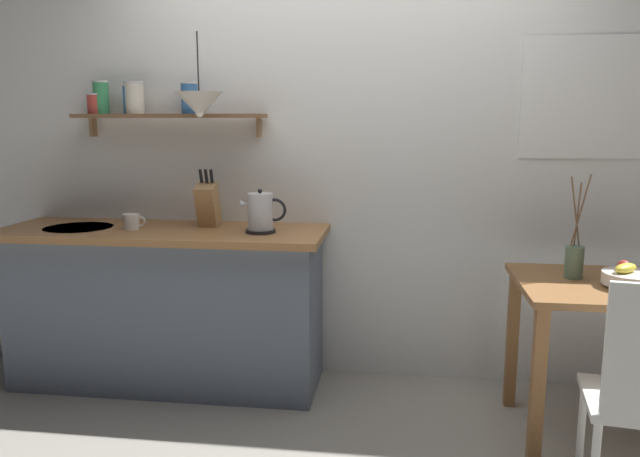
{
  "coord_description": "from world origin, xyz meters",
  "views": [
    {
      "loc": [
        0.32,
        -2.89,
        1.52
      ],
      "look_at": [
        -0.1,
        0.25,
        0.95
      ],
      "focal_mm": 34.1,
      "sensor_mm": 36.0,
      "label": 1
    }
  ],
  "objects_px": {
    "dining_table": "(607,313)",
    "coffee_mug_by_sink": "(132,222)",
    "fruit_bowl": "(631,278)",
    "pendant_lamp": "(199,104)",
    "electric_kettle": "(261,213)",
    "twig_vase": "(574,260)",
    "knife_block": "(208,204)"
  },
  "relations": [
    {
      "from": "dining_table",
      "to": "pendant_lamp",
      "type": "xyz_separation_m",
      "value": [
        -2.03,
        0.29,
        0.97
      ]
    },
    {
      "from": "knife_block",
      "to": "coffee_mug_by_sink",
      "type": "xyz_separation_m",
      "value": [
        -0.4,
        -0.13,
        -0.09
      ]
    },
    {
      "from": "coffee_mug_by_sink",
      "to": "pendant_lamp",
      "type": "distance_m",
      "value": 0.76
    },
    {
      "from": "twig_vase",
      "to": "electric_kettle",
      "type": "bearing_deg",
      "value": 172.45
    },
    {
      "from": "dining_table",
      "to": "knife_block",
      "type": "distance_m",
      "value": 2.13
    },
    {
      "from": "knife_block",
      "to": "coffee_mug_by_sink",
      "type": "relative_size",
      "value": 2.58
    },
    {
      "from": "electric_kettle",
      "to": "pendant_lamp",
      "type": "height_order",
      "value": "pendant_lamp"
    },
    {
      "from": "knife_block",
      "to": "dining_table",
      "type": "bearing_deg",
      "value": -11.55
    },
    {
      "from": "twig_vase",
      "to": "coffee_mug_by_sink",
      "type": "relative_size",
      "value": 3.89
    },
    {
      "from": "twig_vase",
      "to": "knife_block",
      "type": "relative_size",
      "value": 1.51
    },
    {
      "from": "twig_vase",
      "to": "pendant_lamp",
      "type": "relative_size",
      "value": 1.13
    },
    {
      "from": "dining_table",
      "to": "knife_block",
      "type": "xyz_separation_m",
      "value": [
        -2.05,
        0.42,
        0.42
      ]
    },
    {
      "from": "knife_block",
      "to": "pendant_lamp",
      "type": "relative_size",
      "value": 0.75
    },
    {
      "from": "dining_table",
      "to": "coffee_mug_by_sink",
      "type": "xyz_separation_m",
      "value": [
        -2.44,
        0.29,
        0.33
      ]
    },
    {
      "from": "twig_vase",
      "to": "dining_table",
      "type": "bearing_deg",
      "value": -27.95
    },
    {
      "from": "dining_table",
      "to": "pendant_lamp",
      "type": "relative_size",
      "value": 1.87
    },
    {
      "from": "twig_vase",
      "to": "electric_kettle",
      "type": "xyz_separation_m",
      "value": [
        -1.57,
        0.21,
        0.16
      ]
    },
    {
      "from": "dining_table",
      "to": "electric_kettle",
      "type": "relative_size",
      "value": 3.31
    },
    {
      "from": "electric_kettle",
      "to": "pendant_lamp",
      "type": "bearing_deg",
      "value": 178.34
    },
    {
      "from": "twig_vase",
      "to": "coffee_mug_by_sink",
      "type": "bearing_deg",
      "value": 174.76
    },
    {
      "from": "fruit_bowl",
      "to": "coffee_mug_by_sink",
      "type": "xyz_separation_m",
      "value": [
        -2.51,
        0.35,
        0.14
      ]
    },
    {
      "from": "knife_block",
      "to": "coffee_mug_by_sink",
      "type": "bearing_deg",
      "value": -161.58
    },
    {
      "from": "dining_table",
      "to": "twig_vase",
      "type": "distance_m",
      "value": 0.28
    },
    {
      "from": "dining_table",
      "to": "knife_block",
      "type": "height_order",
      "value": "knife_block"
    },
    {
      "from": "dining_table",
      "to": "fruit_bowl",
      "type": "xyz_separation_m",
      "value": [
        0.07,
        -0.06,
        0.19
      ]
    },
    {
      "from": "fruit_bowl",
      "to": "electric_kettle",
      "type": "bearing_deg",
      "value": 169.05
    },
    {
      "from": "twig_vase",
      "to": "pendant_lamp",
      "type": "xyz_separation_m",
      "value": [
        -1.89,
        0.22,
        0.73
      ]
    },
    {
      "from": "knife_block",
      "to": "electric_kettle",
      "type": "bearing_deg",
      "value": -21.74
    },
    {
      "from": "pendant_lamp",
      "to": "electric_kettle",
      "type": "bearing_deg",
      "value": -1.66
    },
    {
      "from": "twig_vase",
      "to": "coffee_mug_by_sink",
      "type": "xyz_separation_m",
      "value": [
        -2.3,
        0.21,
        0.1
      ]
    },
    {
      "from": "dining_table",
      "to": "twig_vase",
      "type": "xyz_separation_m",
      "value": [
        -0.14,
        0.08,
        0.23
      ]
    },
    {
      "from": "dining_table",
      "to": "electric_kettle",
      "type": "height_order",
      "value": "electric_kettle"
    }
  ]
}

